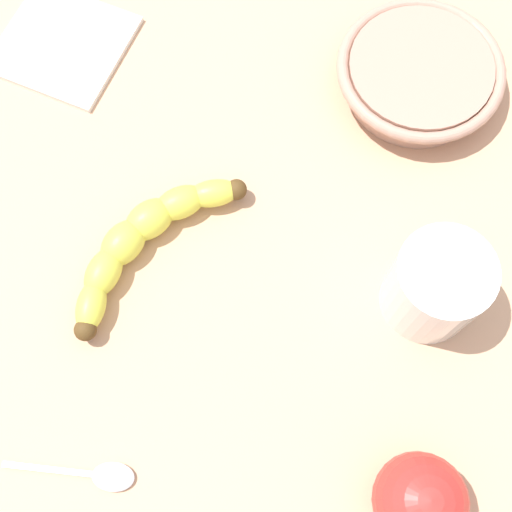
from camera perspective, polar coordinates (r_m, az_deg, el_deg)
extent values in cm
cube|color=tan|center=(65.54, 2.64, -1.15)|extent=(120.00, 120.00, 3.00)
ellipsoid|color=#DDDF47|center=(64.98, -3.55, 5.20)|extent=(3.55, 5.32, 2.59)
ellipsoid|color=#DDDF47|center=(64.85, -6.32, 4.41)|extent=(4.87, 5.72, 3.02)
ellipsoid|color=#DDDF47|center=(64.55, -8.82, 3.01)|extent=(5.80, 5.95, 3.45)
ellipsoid|color=#DDDF47|center=(64.09, -10.93, 1.06)|extent=(5.98, 5.63, 3.45)
ellipsoid|color=#DDDF47|center=(63.51, -12.52, -1.33)|extent=(5.64, 4.56, 3.02)
ellipsoid|color=#DDDF47|center=(62.83, -13.50, -4.03)|extent=(5.15, 3.13, 2.59)
sphere|color=#513819|center=(65.04, -1.64, 5.52)|extent=(2.01, 2.01, 2.01)
sphere|color=#513819|center=(62.38, -13.95, -5.95)|extent=(2.01, 2.01, 2.01)
cylinder|color=silver|center=(60.88, 14.68, -2.42)|extent=(8.31, 8.31, 8.63)
cylinder|color=beige|center=(61.18, 14.61, -2.51)|extent=(7.81, 7.81, 7.50)
cylinder|color=tan|center=(72.76, 13.27, 14.27)|extent=(14.21, 14.21, 3.85)
torus|color=tan|center=(71.70, 13.51, 14.85)|extent=(16.65, 16.65, 1.20)
sphere|color=red|center=(58.30, 13.43, -19.14)|extent=(7.54, 7.54, 7.54)
ellipsoid|color=silver|center=(61.45, -11.75, -17.47)|extent=(2.67, 3.77, 0.80)
cube|color=silver|center=(62.66, -16.50, -16.62)|extent=(1.15, 8.51, 0.25)
cube|color=white|center=(77.85, -15.68, 16.55)|extent=(16.04, 16.20, 0.60)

